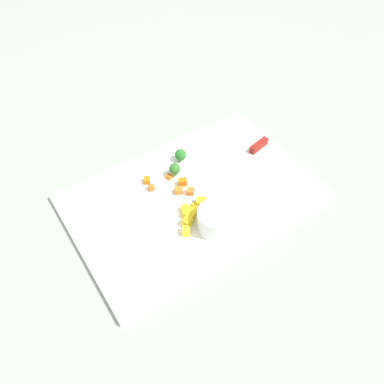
% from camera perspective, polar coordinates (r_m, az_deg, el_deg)
% --- Properties ---
extents(ground_plane, '(4.00, 4.00, 0.00)m').
position_cam_1_polar(ground_plane, '(0.86, 0.00, -0.95)').
color(ground_plane, '#919C90').
extents(cutting_board, '(0.53, 0.35, 0.01)m').
position_cam_1_polar(cutting_board, '(0.86, 0.00, -0.69)').
color(cutting_board, white).
rests_on(cutting_board, ground_plane).
extents(prep_bowl, '(0.07, 0.07, 0.05)m').
position_cam_1_polar(prep_bowl, '(0.78, 3.43, -4.09)').
color(prep_bowl, white).
rests_on(prep_bowl, cutting_board).
extents(chef_knife, '(0.27, 0.07, 0.02)m').
position_cam_1_polar(chef_knife, '(0.93, 7.28, 4.79)').
color(chef_knife, silver).
rests_on(chef_knife, cutting_board).
extents(carrot_dice_0, '(0.02, 0.02, 0.02)m').
position_cam_1_polar(carrot_dice_0, '(0.87, -1.30, 1.47)').
color(carrot_dice_0, orange).
rests_on(carrot_dice_0, cutting_board).
extents(carrot_dice_1, '(0.01, 0.01, 0.01)m').
position_cam_1_polar(carrot_dice_1, '(0.86, -5.96, 0.64)').
color(carrot_dice_1, orange).
rests_on(carrot_dice_1, cutting_board).
extents(carrot_dice_2, '(0.02, 0.02, 0.01)m').
position_cam_1_polar(carrot_dice_2, '(0.88, -6.61, 1.72)').
color(carrot_dice_2, orange).
rests_on(carrot_dice_2, cutting_board).
extents(carrot_dice_3, '(0.01, 0.02, 0.01)m').
position_cam_1_polar(carrot_dice_3, '(0.89, -3.39, 2.24)').
color(carrot_dice_3, orange).
rests_on(carrot_dice_3, cutting_board).
extents(carrot_dice_4, '(0.02, 0.02, 0.01)m').
position_cam_1_polar(carrot_dice_4, '(0.85, -0.30, 0.02)').
color(carrot_dice_4, orange).
rests_on(carrot_dice_4, cutting_board).
extents(carrot_dice_5, '(0.02, 0.02, 0.01)m').
position_cam_1_polar(carrot_dice_5, '(0.85, -1.95, 0.22)').
color(carrot_dice_5, orange).
rests_on(carrot_dice_5, cutting_board).
extents(pepper_dice_0, '(0.01, 0.01, 0.01)m').
position_cam_1_polar(pepper_dice_0, '(0.83, 0.52, -2.06)').
color(pepper_dice_0, yellow).
rests_on(pepper_dice_0, cutting_board).
extents(pepper_dice_1, '(0.02, 0.02, 0.02)m').
position_cam_1_polar(pepper_dice_1, '(0.79, -0.87, -5.76)').
color(pepper_dice_1, yellow).
rests_on(pepper_dice_1, cutting_board).
extents(pepper_dice_2, '(0.02, 0.02, 0.02)m').
position_cam_1_polar(pepper_dice_2, '(0.80, -0.67, -4.42)').
color(pepper_dice_2, yellow).
rests_on(pepper_dice_2, cutting_board).
extents(pepper_dice_3, '(0.03, 0.03, 0.02)m').
position_cam_1_polar(pepper_dice_3, '(0.81, -0.29, -3.21)').
color(pepper_dice_3, yellow).
rests_on(pepper_dice_3, cutting_board).
extents(pepper_dice_4, '(0.03, 0.03, 0.02)m').
position_cam_1_polar(pepper_dice_4, '(0.83, 1.42, -1.58)').
color(pepper_dice_4, yellow).
rests_on(pepper_dice_4, cutting_board).
extents(pepper_dice_5, '(0.02, 0.02, 0.01)m').
position_cam_1_polar(pepper_dice_5, '(0.82, -1.04, -2.57)').
color(pepper_dice_5, yellow).
rests_on(pepper_dice_5, cutting_board).
extents(broccoli_floret_0, '(0.03, 0.03, 0.03)m').
position_cam_1_polar(broccoli_floret_0, '(0.92, -1.67, 5.46)').
color(broccoli_floret_0, '#87B260').
rests_on(broccoli_floret_0, cutting_board).
extents(broccoli_floret_1, '(0.03, 0.03, 0.03)m').
position_cam_1_polar(broccoli_floret_1, '(0.88, -2.65, 3.32)').
color(broccoli_floret_1, '#90B069').
rests_on(broccoli_floret_1, cutting_board).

